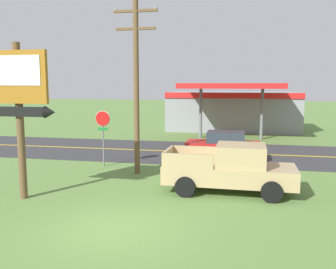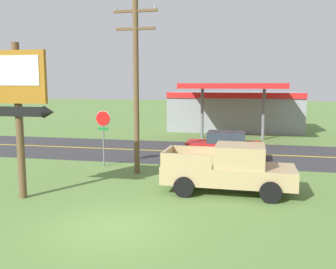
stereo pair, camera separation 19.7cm
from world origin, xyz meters
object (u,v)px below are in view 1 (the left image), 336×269
stop_sign (103,128)px  gas_station (233,110)px  utility_pole (136,82)px  car_red_near_lane (224,146)px  motel_sign (18,95)px  pickup_tan_parked_on_lawn (231,169)px

stop_sign → gas_station: gas_station is taller
gas_station → stop_sign: bearing=-109.8°
utility_pole → car_red_near_lane: (3.95, 4.15, -3.58)m
stop_sign → utility_pole: utility_pole is taller
gas_station → car_red_near_lane: size_ratio=2.86×
utility_pole → gas_station: (4.01, 18.33, -2.47)m
motel_sign → stop_sign: size_ratio=1.98×
gas_station → car_red_near_lane: 14.23m
pickup_tan_parked_on_lawn → motel_sign: bearing=-161.8°
motel_sign → pickup_tan_parked_on_lawn: bearing=18.2°
motel_sign → car_red_near_lane: 11.80m
stop_sign → pickup_tan_parked_on_lawn: 7.66m
motel_sign → utility_pole: size_ratio=0.71×
gas_station → pickup_tan_parked_on_lawn: size_ratio=2.30×
pickup_tan_parked_on_lawn → car_red_near_lane: pickup_tan_parked_on_lawn is taller
motel_sign → pickup_tan_parked_on_lawn: 8.57m
utility_pole → stop_sign: bearing=152.7°
car_red_near_lane → stop_sign: bearing=-153.8°
utility_pole → car_red_near_lane: 6.75m
stop_sign → pickup_tan_parked_on_lawn: (6.76, -3.44, -1.06)m
pickup_tan_parked_on_lawn → stop_sign: bearing=153.0°
motel_sign → car_red_near_lane: motel_sign is taller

